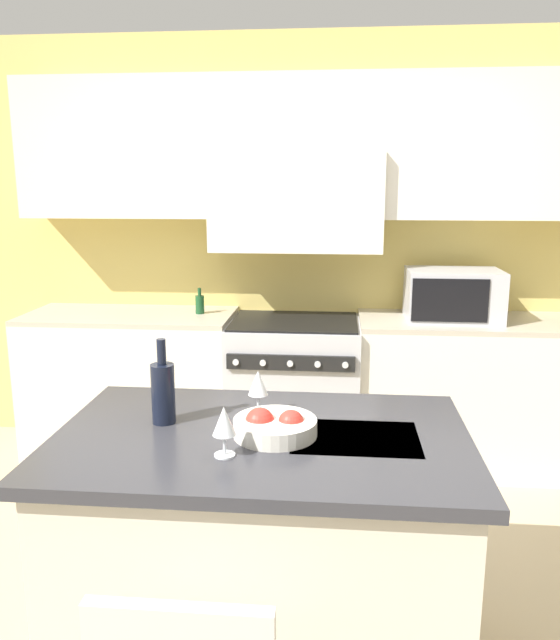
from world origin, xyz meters
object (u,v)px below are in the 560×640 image
(range_stove, at_px, (294,391))
(wine_glass_far, at_px, (258,384))
(microwave, at_px, (453,295))
(wine_bottle, at_px, (163,391))
(fruit_bowl, at_px, (274,426))
(oil_bottle_on_counter, at_px, (200,304))
(wine_glass_near, at_px, (224,423))

(range_stove, distance_m, wine_glass_far, 1.65)
(microwave, xyz_separation_m, wine_bottle, (-1.33, -1.70, -0.08))
(fruit_bowl, distance_m, oil_bottle_on_counter, 1.95)
(wine_bottle, height_order, fruit_bowl, wine_bottle)
(wine_glass_far, bearing_deg, oil_bottle_on_counter, 109.77)
(microwave, relative_size, oil_bottle_on_counter, 3.37)
(wine_glass_near, bearing_deg, wine_glass_far, 81.47)
(wine_bottle, bearing_deg, oil_bottle_on_counter, 98.10)
(range_stove, height_order, fruit_bowl, fruit_bowl)
(wine_glass_near, relative_size, oil_bottle_on_counter, 1.01)
(range_stove, xyz_separation_m, wine_bottle, (-0.37, -1.69, 0.56))
(wine_bottle, xyz_separation_m, oil_bottle_on_counter, (-0.25, 1.75, -0.01))
(wine_bottle, xyz_separation_m, wine_glass_far, (0.33, 0.13, -0.01))
(wine_bottle, height_order, oil_bottle_on_counter, wine_bottle)
(range_stove, distance_m, wine_glass_near, 2.03)
(range_stove, bearing_deg, wine_glass_far, -91.19)
(microwave, relative_size, wine_glass_far, 3.35)
(range_stove, height_order, wine_glass_near, wine_glass_near)
(wine_bottle, distance_m, wine_glass_far, 0.36)
(wine_glass_near, relative_size, fruit_bowl, 0.57)
(fruit_bowl, bearing_deg, microwave, 62.90)
(wine_glass_far, relative_size, fruit_bowl, 0.57)
(wine_bottle, relative_size, oil_bottle_on_counter, 1.90)
(microwave, bearing_deg, wine_glass_near, -118.22)
(wine_glass_near, height_order, wine_glass_far, same)
(wine_glass_near, bearing_deg, microwave, 61.78)
(wine_glass_near, xyz_separation_m, oil_bottle_on_counter, (-0.52, 2.02, -0.01))
(range_stove, distance_m, wine_bottle, 1.81)
(wine_glass_far, bearing_deg, wine_bottle, -158.91)
(range_stove, bearing_deg, fruit_bowl, -88.35)
(microwave, height_order, oil_bottle_on_counter, microwave)
(microwave, relative_size, wine_bottle, 1.78)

